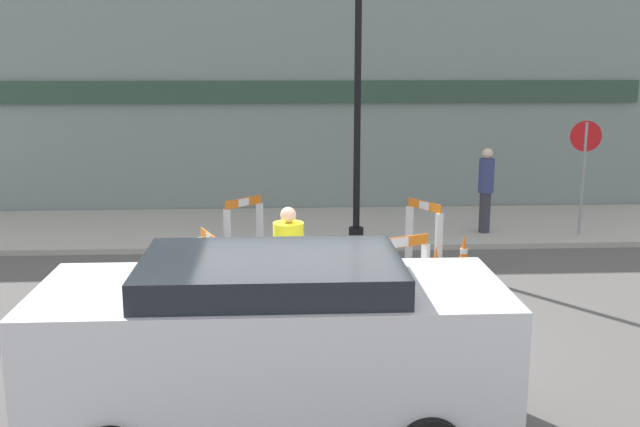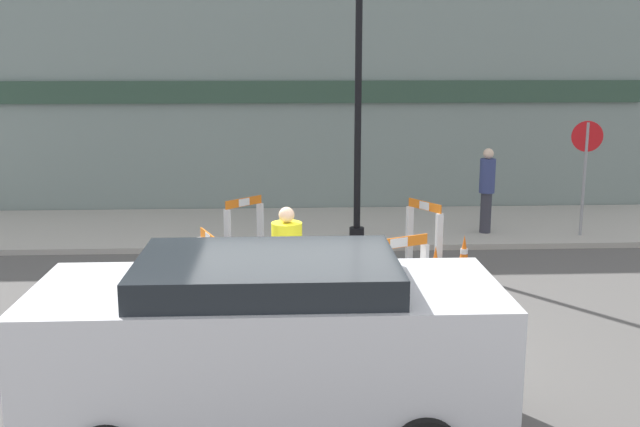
# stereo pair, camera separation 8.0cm
# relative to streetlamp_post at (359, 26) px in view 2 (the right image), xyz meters

# --- Properties ---
(ground_plane) EXTENTS (60.00, 60.00, 0.00)m
(ground_plane) POSITION_rel_streetlamp_post_xyz_m (-1.24, -4.98, -4.15)
(ground_plane) COLOR #565451
(sidewalk_slab) EXTENTS (18.00, 3.62, 0.11)m
(sidewalk_slab) POSITION_rel_streetlamp_post_xyz_m (-1.24, 1.33, -4.09)
(sidewalk_slab) COLOR #ADA89E
(sidewalk_slab) RESTS_ON ground_plane
(storefront_facade) EXTENTS (18.00, 0.22, 5.50)m
(storefront_facade) POSITION_rel_streetlamp_post_xyz_m (-1.24, 3.21, -1.39)
(storefront_facade) COLOR gray
(storefront_facade) RESTS_ON ground_plane
(streetlamp_post) EXTENTS (0.44, 0.44, 6.39)m
(streetlamp_post) POSITION_rel_streetlamp_post_xyz_m (0.00, 0.00, 0.00)
(streetlamp_post) COLOR black
(streetlamp_post) RESTS_ON sidewalk_slab
(stop_sign) EXTENTS (0.59, 0.12, 2.27)m
(stop_sign) POSITION_rel_streetlamp_post_xyz_m (4.48, 0.15, -2.52)
(stop_sign) COLOR gray
(stop_sign) RESTS_ON sidewalk_slab
(barricade_0) EXTENTS (0.54, 0.77, 1.14)m
(barricade_0) POSITION_rel_streetlamp_post_xyz_m (1.04, -1.46, -3.54)
(barricade_0) COLOR white
(barricade_0) RESTS_ON ground_plane
(barricade_1) EXTENTS (0.70, 0.69, 1.10)m
(barricade_1) POSITION_rel_streetlamp_post_xyz_m (-2.13, -0.75, -3.56)
(barricade_1) COLOR white
(barricade_1) RESTS_ON ground_plane
(barricade_2) EXTENTS (0.42, 0.80, 1.03)m
(barricade_2) POSITION_rel_streetlamp_post_xyz_m (-2.53, -3.15, -3.60)
(barricade_2) COLOR white
(barricade_2) RESTS_ON ground_plane
(barricade_3) EXTENTS (0.95, 0.55, 1.12)m
(barricade_3) POSITION_rel_streetlamp_post_xyz_m (0.21, -3.91, -3.53)
(barricade_3) COLOR white
(barricade_3) RESTS_ON ground_plane
(traffic_cone_0) EXTENTS (0.30, 0.30, 0.51)m
(traffic_cone_0) POSITION_rel_streetlamp_post_xyz_m (-2.64, -1.66, -3.90)
(traffic_cone_0) COLOR black
(traffic_cone_0) RESTS_ON ground_plane
(traffic_cone_1) EXTENTS (0.30, 0.30, 0.71)m
(traffic_cone_1) POSITION_rel_streetlamp_post_xyz_m (0.97, -2.84, -3.80)
(traffic_cone_1) COLOR black
(traffic_cone_1) RESTS_ON ground_plane
(traffic_cone_2) EXTENTS (0.30, 0.30, 0.66)m
(traffic_cone_2) POSITION_rel_streetlamp_post_xyz_m (1.63, -1.96, -3.83)
(traffic_cone_2) COLOR black
(traffic_cone_2) RESTS_ON ground_plane
(person_worker) EXTENTS (0.46, 0.46, 1.78)m
(person_worker) POSITION_rel_streetlamp_post_xyz_m (-1.37, -4.96, -3.20)
(person_worker) COLOR #33333D
(person_worker) RESTS_ON ground_plane
(person_pedestrian) EXTENTS (0.41, 0.41, 1.71)m
(person_pedestrian) POSITION_rel_streetlamp_post_xyz_m (2.65, 0.48, -3.11)
(person_pedestrian) COLOR #33333D
(person_pedestrian) RESTS_ON sidewalk_slab
(parked_car_1) EXTENTS (4.37, 1.94, 1.79)m
(parked_car_1) POSITION_rel_streetlamp_post_xyz_m (-1.55, -7.35, -3.14)
(parked_car_1) COLOR silver
(parked_car_1) RESTS_ON ground_plane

